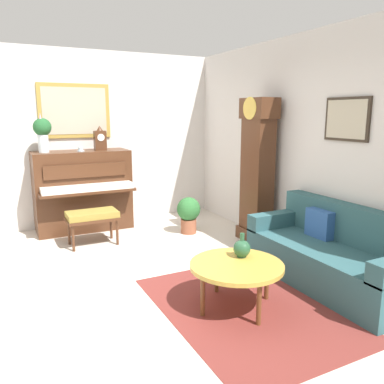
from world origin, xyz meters
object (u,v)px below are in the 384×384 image
piano_bench (92,217)px  teacup (81,150)px  flower_vase (42,131)px  grandfather_clock (257,175)px  mantel_clock (100,139)px  green_jug (242,248)px  potted_plant (189,213)px  piano (83,190)px  coffee_table (237,267)px  couch (332,255)px

piano_bench → teacup: 1.15m
flower_vase → teacup: size_ratio=5.00×
piano_bench → grandfather_clock: grandfather_clock is taller
mantel_clock → green_jug: bearing=10.6°
potted_plant → piano: bearing=-123.9°
coffee_table → piano_bench: bearing=-161.8°
piano → grandfather_clock: 2.71m
grandfather_clock → potted_plant: (-0.75, -0.71, -0.64)m
couch → mantel_clock: mantel_clock is taller
teacup → mantel_clock: bearing=100.1°
piano_bench → green_jug: bearing=22.2°
couch → teacup: 3.87m
potted_plant → grandfather_clock: bearing=43.3°
piano → mantel_clock: mantel_clock is taller
flower_vase → green_jug: bearing=24.5°
coffee_table → green_jug: green_jug is taller
green_jug → grandfather_clock: bearing=139.8°
teacup → coffee_table: bearing=13.4°
coffee_table → flower_vase: flower_vase is taller
piano_bench → grandfather_clock: bearing=68.1°
grandfather_clock → potted_plant: bearing=-136.7°
grandfather_clock → flower_vase: (-1.68, -2.63, 0.60)m
grandfather_clock → coffee_table: grandfather_clock is taller
coffee_table → couch: bearing=89.8°
grandfather_clock → potted_plant: size_ratio=3.62×
flower_vase → potted_plant: 2.46m
grandfather_clock → couch: bearing=-4.4°
mantel_clock → green_jug: mantel_clock is taller
couch → coffee_table: bearing=-90.2°
couch → flower_vase: size_ratio=3.28×
green_jug → mantel_clock: bearing=-169.4°
couch → mantel_clock: 3.81m
flower_vase → piano: bearing=90.2°
green_jug → potted_plant: size_ratio=0.43×
couch → mantel_clock: size_ratio=5.00×
piano → green_jug: bearing=15.9°
piano → flower_vase: size_ratio=2.48×
flower_vase → potted_plant: bearing=64.2°
piano_bench → potted_plant: potted_plant is taller
teacup → green_jug: (3.05, 0.90, -0.74)m
flower_vase → grandfather_clock: bearing=57.4°
potted_plant → mantel_clock: bearing=-130.6°
piano_bench → flower_vase: size_ratio=1.21×
potted_plant → coffee_table: bearing=-15.5°
grandfather_clock → coffee_table: bearing=-40.9°
grandfather_clock → flower_vase: grandfather_clock is taller
piano → flower_vase: bearing=-89.8°
mantel_clock → grandfather_clock: bearing=46.8°
couch → potted_plant: size_ratio=3.39×
grandfather_clock → couch: size_ratio=1.07×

